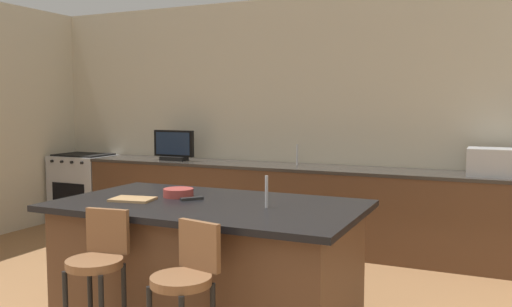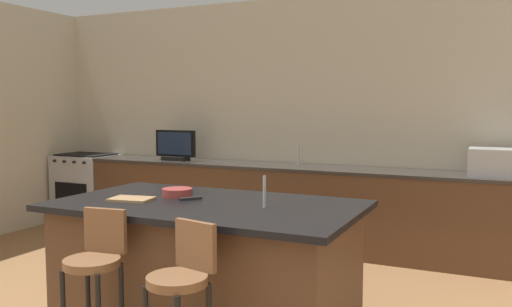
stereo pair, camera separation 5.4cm
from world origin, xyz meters
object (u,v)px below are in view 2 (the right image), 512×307
(cutting_board, at_px, (131,199))
(fruit_bowl, at_px, (177,193))
(tv_monitor, at_px, (175,147))
(cell_phone, at_px, (135,199))
(kitchen_island, at_px, (207,264))
(range_oven, at_px, (87,188))
(bar_stool_right, at_px, (182,293))
(tv_remote, at_px, (190,199))
(microwave, at_px, (495,162))
(bar_stool_left, at_px, (95,274))

(cutting_board, bearing_deg, fruit_bowl, 51.34)
(tv_monitor, bearing_deg, cell_phone, -62.67)
(cutting_board, bearing_deg, kitchen_island, 15.79)
(range_oven, bearing_deg, bar_stool_right, -41.25)
(range_oven, relative_size, tv_remote, 5.57)
(tv_monitor, relative_size, fruit_bowl, 2.41)
(kitchen_island, distance_m, range_oven, 4.03)
(microwave, distance_m, fruit_bowl, 3.11)
(kitchen_island, height_order, bar_stool_left, bar_stool_left)
(cell_phone, bearing_deg, range_oven, 123.41)
(kitchen_island, distance_m, tv_monitor, 2.97)
(range_oven, bearing_deg, tv_monitor, -1.94)
(range_oven, height_order, bar_stool_left, bar_stool_left)
(bar_stool_right, relative_size, tv_remote, 5.62)
(microwave, bearing_deg, bar_stool_right, -115.63)
(bar_stool_right, xyz_separation_m, cell_phone, (-0.88, 0.73, 0.35))
(kitchen_island, relative_size, tv_monitor, 3.96)
(bar_stool_right, xyz_separation_m, fruit_bowl, (-0.65, 0.95, 0.38))
(range_oven, height_order, microwave, microwave)
(tv_monitor, height_order, cutting_board, tv_monitor)
(kitchen_island, xyz_separation_m, bar_stool_right, (0.32, -0.83, 0.10))
(bar_stool_left, relative_size, bar_stool_right, 1.01)
(bar_stool_left, distance_m, cell_phone, 0.81)
(microwave, relative_size, tv_remote, 2.82)
(bar_stool_right, bearing_deg, tv_remote, 131.09)
(range_oven, bearing_deg, cutting_board, -42.26)
(microwave, xyz_separation_m, bar_stool_left, (-2.16, -3.14, -0.48))
(bar_stool_left, height_order, tv_remote, bar_stool_left)
(range_oven, height_order, tv_monitor, tv_monitor)
(microwave, distance_m, cell_phone, 3.42)
(cell_phone, distance_m, tv_remote, 0.42)
(cell_phone, bearing_deg, bar_stool_left, -86.36)
(fruit_bowl, bearing_deg, tv_remote, -25.11)
(kitchen_island, bearing_deg, range_oven, 144.59)
(tv_remote, bearing_deg, cell_phone, -121.15)
(tv_remote, bearing_deg, cutting_board, -114.46)
(microwave, bearing_deg, range_oven, -179.99)
(fruit_bowl, distance_m, cutting_board, 0.35)
(bar_stool_right, relative_size, cell_phone, 6.37)
(kitchen_island, distance_m, tv_remote, 0.49)
(microwave, xyz_separation_m, fruit_bowl, (-2.17, -2.22, -0.11))
(tv_monitor, relative_size, cell_phone, 3.68)
(kitchen_island, xyz_separation_m, bar_stool_left, (-0.32, -0.80, 0.11))
(tv_monitor, height_order, bar_stool_right, tv_monitor)
(microwave, height_order, bar_stool_left, microwave)
(microwave, distance_m, tv_remote, 3.05)
(kitchen_island, height_order, tv_monitor, tv_monitor)
(cell_phone, bearing_deg, tv_remote, 5.46)
(tv_monitor, height_order, fruit_bowl, tv_monitor)
(kitchen_island, distance_m, bar_stool_left, 0.87)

